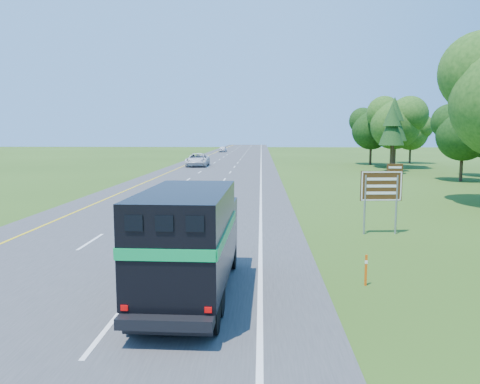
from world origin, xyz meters
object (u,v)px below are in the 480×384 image
(far_car, at_px, (223,149))
(exit_sign, at_px, (382,189))
(white_suv, at_px, (197,160))
(horse_truck, at_px, (190,239))

(far_car, distance_m, exit_sign, 94.48)
(white_suv, height_order, far_car, white_suv)
(horse_truck, height_order, white_suv, horse_truck)
(far_car, bearing_deg, horse_truck, -82.83)
(far_car, xyz_separation_m, exit_sign, (15.05, -93.27, 1.38))
(white_suv, xyz_separation_m, exit_sign, (14.53, -43.68, 1.19))
(white_suv, distance_m, exit_sign, 46.05)
(horse_truck, distance_m, white_suv, 53.00)
(horse_truck, xyz_separation_m, far_car, (-7.46, 102.13, -0.96))
(horse_truck, relative_size, white_suv, 1.10)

